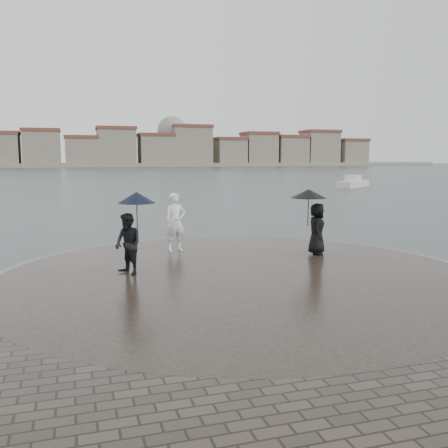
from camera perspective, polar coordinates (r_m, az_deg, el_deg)
name	(u,v)px	position (r m, az deg, el deg)	size (l,w,h in m)	color
ground	(301,335)	(9.52, 8.76, -12.44)	(400.00, 400.00, 0.00)	#2B3835
kerb_ring	(239,282)	(12.57, 1.76, -6.60)	(12.50, 12.50, 0.32)	gray
quay_tip	(239,281)	(12.56, 1.76, -6.51)	(11.90, 11.90, 0.36)	#2D261E
statue	(175,222)	(15.46, -5.58, 0.23)	(0.66, 0.43, 1.80)	white
visitor_left	(130,231)	(12.54, -10.64, -0.75)	(1.17, 1.05, 2.04)	black
visitor_right	(314,216)	(15.06, 10.23, 0.88)	(1.18, 1.11, 1.95)	black
far_skyline	(61,149)	(168.76, -18.14, 8.11)	(260.00, 20.00, 37.00)	gray
boats	(188,187)	(47.63, -4.10, 4.20)	(41.32, 7.47, 1.50)	silver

